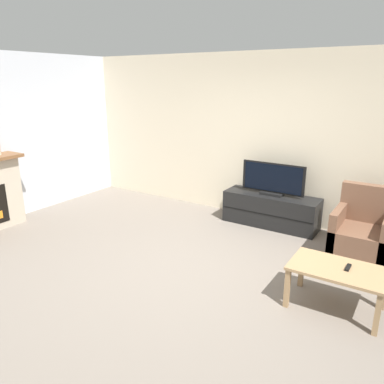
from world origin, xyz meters
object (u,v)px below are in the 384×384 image
Objects in this scene: tv_stand at (271,210)px; remote at (348,267)px; tv at (273,180)px; armchair at (361,234)px; coffee_table at (337,273)px.

tv_stand reaches higher than remote.
tv_stand is 1.48× the size of tv.
tv is at bearing -90.00° from tv_stand.
armchair is at bearing 93.99° from remote.
armchair is at bearing 89.84° from coffee_table.
tv_stand is 1.46m from armchair.
tv is 2.34m from remote.
armchair is (1.41, -0.38, 0.04)m from tv_stand.
coffee_table is at bearing -154.81° from remote.
tv reaches higher than tv_stand.
tv is at bearing 165.13° from armchair.
tv is 1.09× the size of coffee_table.
tv is at bearing 127.58° from coffee_table.
coffee_table is (-0.00, -1.45, 0.10)m from armchair.
remote is (0.08, -1.41, 0.17)m from armchair.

